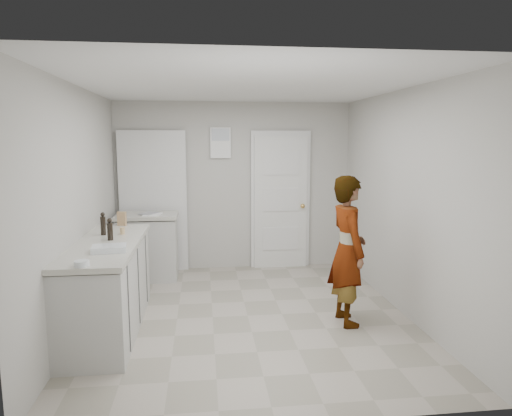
{
  "coord_description": "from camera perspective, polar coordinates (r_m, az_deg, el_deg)",
  "views": [
    {
      "loc": [
        -0.48,
        -4.83,
        1.94
      ],
      "look_at": [
        0.14,
        0.4,
        1.15
      ],
      "focal_mm": 32.0,
      "sensor_mm": 36.0,
      "label": 1
    }
  ],
  "objects": [
    {
      "name": "main_counter",
      "position": [
        4.97,
        -17.96,
        -9.67
      ],
      "size": [
        0.64,
        1.96,
        0.93
      ],
      "color": "beige",
      "rests_on": "ground"
    },
    {
      "name": "person",
      "position": [
        4.91,
        11.39,
        -5.21
      ],
      "size": [
        0.42,
        0.6,
        1.58
      ],
      "primitive_type": "imported",
      "rotation": [
        0.0,
        0.0,
        1.64
      ],
      "color": "silver",
      "rests_on": "ground"
    },
    {
      "name": "ground",
      "position": [
        5.23,
        -1.06,
        -13.3
      ],
      "size": [
        4.0,
        4.0,
        0.0
      ],
      "primitive_type": "plane",
      "color": "gray",
      "rests_on": "ground"
    },
    {
      "name": "oil_cruet_a",
      "position": [
        4.89,
        -17.79,
        -2.6
      ],
      "size": [
        0.06,
        0.06,
        0.23
      ],
      "color": "black",
      "rests_on": "main_counter"
    },
    {
      "name": "papers",
      "position": [
        6.42,
        -12.79,
        -0.78
      ],
      "size": [
        0.26,
        0.32,
        0.01
      ],
      "primitive_type": "cube",
      "rotation": [
        0.0,
        0.0,
        -0.14
      ],
      "color": "white",
      "rests_on": "side_counter"
    },
    {
      "name": "spice_jar",
      "position": [
        5.17,
        -16.36,
        -2.75
      ],
      "size": [
        0.05,
        0.05,
        0.08
      ],
      "primitive_type": "cylinder",
      "color": "tan",
      "rests_on": "main_counter"
    },
    {
      "name": "side_counter",
      "position": [
        6.6,
        -13.33,
        -4.98
      ],
      "size": [
        0.84,
        0.61,
        0.93
      ],
      "color": "beige",
      "rests_on": "ground"
    },
    {
      "name": "cake_mix_box",
      "position": [
        5.69,
        -16.43,
        -1.29
      ],
      "size": [
        0.11,
        0.07,
        0.17
      ],
      "primitive_type": "cube",
      "rotation": [
        0.0,
        0.0,
        -0.26
      ],
      "color": "#9E7C4F",
      "rests_on": "main_counter"
    },
    {
      "name": "baking_dish",
      "position": [
        4.43,
        -17.88,
        -4.86
      ],
      "size": [
        0.33,
        0.25,
        0.05
      ],
      "rotation": [
        0.0,
        0.0,
        0.13
      ],
      "color": "silver",
      "rests_on": "main_counter"
    },
    {
      "name": "oil_cruet_b",
      "position": [
        5.18,
        -18.58,
        -1.92
      ],
      "size": [
        0.06,
        0.06,
        0.25
      ],
      "color": "black",
      "rests_on": "main_counter"
    },
    {
      "name": "room_shell",
      "position": [
        6.85,
        -4.15,
        0.78
      ],
      "size": [
        4.0,
        4.0,
        4.0
      ],
      "color": "#AEACA5",
      "rests_on": "ground"
    },
    {
      "name": "egg_bowl",
      "position": [
        3.98,
        -20.95,
        -6.5
      ],
      "size": [
        0.12,
        0.12,
        0.05
      ],
      "color": "silver",
      "rests_on": "main_counter"
    }
  ]
}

